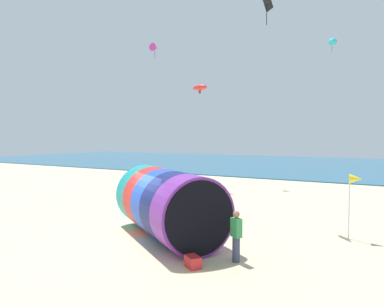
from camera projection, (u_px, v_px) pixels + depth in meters
name	position (u px, v px, depth m)	size (l,w,h in m)	color
ground_plane	(147.00, 238.00, 13.52)	(120.00, 120.00, 0.00)	beige
sea	(320.00, 165.00, 49.08)	(120.00, 40.00, 0.10)	#236084
giant_inflatable_tube	(167.00, 204.00, 13.57)	(6.17, 5.37, 2.70)	teal
kite_handler	(236.00, 236.00, 10.90)	(0.42, 0.38, 1.65)	#383D56
kite_red_parafoil	(200.00, 88.00, 26.44)	(1.42, 0.83, 0.73)	red
kite_magenta_delta	(155.00, 48.00, 25.83)	(0.62, 0.64, 1.12)	#D1339E
kite_cyan_delta	(332.00, 41.00, 22.91)	(0.55, 0.57, 1.01)	#2DB2C6
kite_black_diamond	(267.00, 0.00, 16.35)	(0.74, 0.76, 1.67)	black
beach_flag	(355.00, 182.00, 13.22)	(0.47, 0.36, 2.56)	silver
cooler_box	(193.00, 262.00, 10.44)	(0.52, 0.36, 0.36)	red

